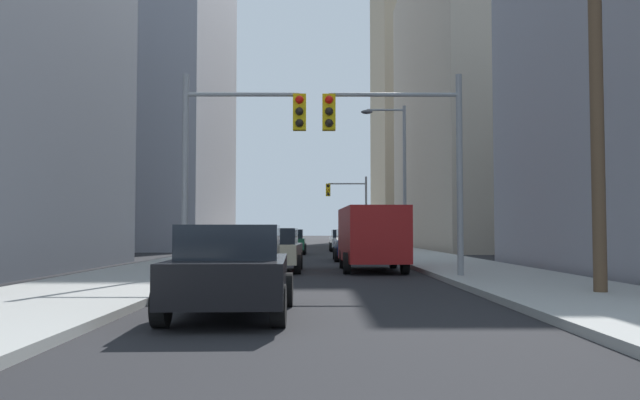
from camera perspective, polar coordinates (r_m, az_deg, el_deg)
The scene contains 16 objects.
sidewalk_left at distance 52.55m, azimuth -6.01°, elevation -4.20°, with size 3.99×160.00×0.15m, color #9E9E99.
sidewalk_right at distance 52.59m, azimuth 5.77°, elevation -4.20°, with size 3.99×160.00×0.15m, color #9E9E99.
cargo_van_red at distance 23.24m, azimuth 4.54°, elevation -3.07°, with size 2.20×5.29×2.26m.
sedan_black at distance 11.04m, azimuth -7.76°, elevation -6.09°, with size 1.95×4.26×1.52m.
sedan_beige at distance 22.89m, azimuth -4.06°, elevation -4.36°, with size 1.95×4.24×1.52m.
sedan_navy at distance 31.26m, azimuth 2.99°, elevation -3.93°, with size 1.95×4.24×1.52m.
sedan_green at distance 39.87m, azimuth -2.65°, elevation -3.68°, with size 1.95×4.21×1.52m.
sedan_white at distance 45.77m, azimuth 2.06°, elevation -3.56°, with size 1.95×4.25×1.52m.
traffic_signal_near_left at distance 19.05m, azimuth -7.23°, elevation 5.16°, with size 3.59×0.44×6.00m.
traffic_signal_near_right at distance 19.07m, azimuth 6.99°, elevation 5.22°, with size 4.08×0.44×6.00m.
traffic_signal_far_right at distance 54.44m, azimuth 2.53°, elevation -0.00°, with size 3.46×0.44×6.00m.
utility_pole_right at distance 15.47m, azimuth 23.00°, elevation 13.39°, with size 2.20×0.28×10.76m.
street_lamp_right at distance 31.63m, azimuth 6.83°, elevation 2.89°, with size 2.18×0.32×7.50m.
building_left_mid_office at distance 58.43m, azimuth -17.38°, elevation 12.47°, with size 17.41×21.46×33.27m, color #93939E.
building_right_mid_block at distance 58.03m, azimuth 20.85°, elevation 8.25°, with size 25.22×28.86×24.61m, color #B7A893.
building_right_far_highrise at distance 101.18m, azimuth 12.01°, elevation 12.91°, with size 24.26×22.89×57.24m, color tan.
Camera 1 is at (-0.17, -2.27, 1.42)m, focal length 36.47 mm.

